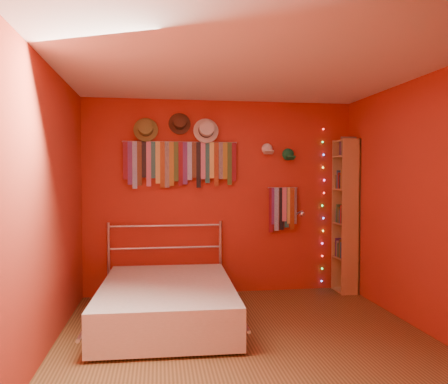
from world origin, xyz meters
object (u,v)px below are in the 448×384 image
reading_lamp (301,214)px  bed (167,301)px  tie_rack (180,162)px  bookshelf (348,215)px

reading_lamp → bed: (-1.74, -0.87, -0.82)m
bed → tie_rack: bearing=81.4°
tie_rack → reading_lamp: size_ratio=5.10×
reading_lamp → tie_rack: bearing=174.3°
tie_rack → bookshelf: bookshelf is taller
tie_rack → bed: size_ratio=0.73×
bookshelf → bed: size_ratio=1.01×
reading_lamp → bed: size_ratio=0.14×
tie_rack → bookshelf: 2.30m
tie_rack → reading_lamp: bearing=-5.7°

